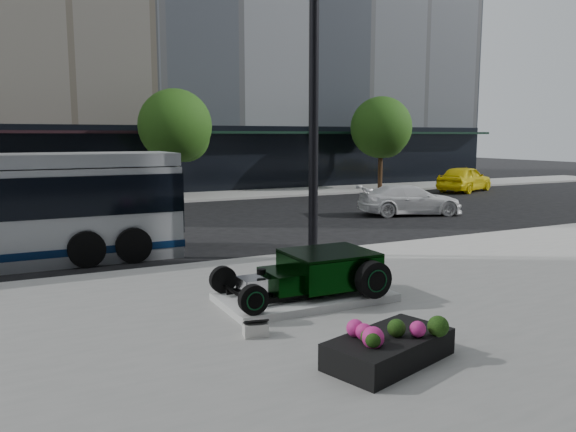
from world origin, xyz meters
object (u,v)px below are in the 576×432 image
lamppost (314,111)px  flower_planter (389,346)px  white_sedan (410,200)px  hot_rod (320,271)px  yellow_taxi (465,179)px

lamppost → flower_planter: (-2.64, -7.05, -3.72)m
lamppost → white_sedan: 10.52m
hot_rod → yellow_taxi: (19.53, 16.32, 0.10)m
yellow_taxi → lamppost: bearing=102.8°
hot_rod → yellow_taxi: 25.45m
flower_planter → yellow_taxi: yellow_taxi is taller
lamppost → white_sedan: bearing=36.0°
flower_planter → white_sedan: bearing=50.3°
hot_rod → white_sedan: white_sedan is taller
white_sedan → yellow_taxi: (9.53, 6.69, 0.14)m
flower_planter → white_sedan: 16.75m
white_sedan → yellow_taxi: yellow_taxi is taller
hot_rod → flower_planter: hot_rod is taller
lamppost → hot_rod: bearing=-117.2°
hot_rod → lamppost: bearing=62.8°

